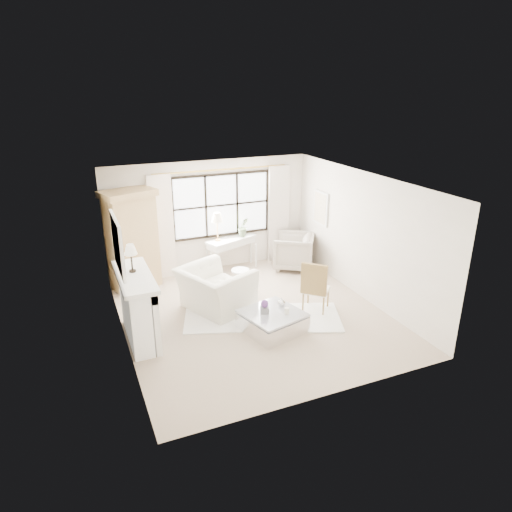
% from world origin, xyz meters
% --- Properties ---
extents(floor, '(5.50, 5.50, 0.00)m').
position_xyz_m(floor, '(0.00, 0.00, 0.00)').
color(floor, tan).
rests_on(floor, ground).
extents(ceiling, '(5.50, 5.50, 0.00)m').
position_xyz_m(ceiling, '(0.00, 0.00, 2.70)').
color(ceiling, white).
rests_on(ceiling, ground).
extents(wall_back, '(5.00, 0.00, 5.00)m').
position_xyz_m(wall_back, '(0.00, 2.75, 1.35)').
color(wall_back, silver).
rests_on(wall_back, ground).
extents(wall_front, '(5.00, 0.00, 5.00)m').
position_xyz_m(wall_front, '(0.00, -2.75, 1.35)').
color(wall_front, beige).
rests_on(wall_front, ground).
extents(wall_left, '(0.00, 5.50, 5.50)m').
position_xyz_m(wall_left, '(-2.50, 0.00, 1.35)').
color(wall_left, silver).
rests_on(wall_left, ground).
extents(wall_right, '(0.00, 5.50, 5.50)m').
position_xyz_m(wall_right, '(2.50, 0.00, 1.35)').
color(wall_right, beige).
rests_on(wall_right, ground).
extents(window_pane, '(2.40, 0.02, 1.50)m').
position_xyz_m(window_pane, '(0.30, 2.73, 1.60)').
color(window_pane, silver).
rests_on(window_pane, wall_back).
extents(window_frame, '(2.50, 0.04, 1.50)m').
position_xyz_m(window_frame, '(0.30, 2.72, 1.60)').
color(window_frame, black).
rests_on(window_frame, wall_back).
extents(curtain_rod, '(3.30, 0.04, 0.04)m').
position_xyz_m(curtain_rod, '(0.30, 2.67, 2.47)').
color(curtain_rod, '#AC873B').
rests_on(curtain_rod, wall_back).
extents(curtain_left, '(0.55, 0.10, 2.47)m').
position_xyz_m(curtain_left, '(-1.20, 2.65, 1.24)').
color(curtain_left, white).
rests_on(curtain_left, ground).
extents(curtain_right, '(0.55, 0.10, 2.47)m').
position_xyz_m(curtain_right, '(1.80, 2.65, 1.24)').
color(curtain_right, beige).
rests_on(curtain_right, ground).
extents(fireplace, '(0.58, 1.66, 1.26)m').
position_xyz_m(fireplace, '(-2.27, 0.00, 0.65)').
color(fireplace, white).
rests_on(fireplace, ground).
extents(mirror_frame, '(0.05, 1.15, 0.95)m').
position_xyz_m(mirror_frame, '(-2.47, 0.00, 1.84)').
color(mirror_frame, white).
rests_on(mirror_frame, wall_left).
extents(mirror_glass, '(0.02, 1.00, 0.80)m').
position_xyz_m(mirror_glass, '(-2.44, 0.00, 1.84)').
color(mirror_glass, '#B3B8BE').
rests_on(mirror_glass, wall_left).
extents(art_frame, '(0.04, 0.62, 0.82)m').
position_xyz_m(art_frame, '(2.47, 1.70, 1.55)').
color(art_frame, silver).
rests_on(art_frame, wall_right).
extents(art_canvas, '(0.01, 0.52, 0.72)m').
position_xyz_m(art_canvas, '(2.45, 1.70, 1.55)').
color(art_canvas, beige).
rests_on(art_canvas, wall_right).
extents(mantel_lamp, '(0.22, 0.22, 0.51)m').
position_xyz_m(mantel_lamp, '(-2.25, 0.15, 1.65)').
color(mantel_lamp, black).
rests_on(mantel_lamp, fireplace).
extents(armoire, '(1.29, 1.03, 2.24)m').
position_xyz_m(armoire, '(-1.93, 2.34, 1.14)').
color(armoire, tan).
rests_on(armoire, floor).
extents(console_table, '(1.37, 0.89, 0.80)m').
position_xyz_m(console_table, '(0.46, 2.51, 0.40)').
color(console_table, silver).
rests_on(console_table, floor).
extents(console_lamp, '(0.28, 0.28, 0.69)m').
position_xyz_m(console_lamp, '(0.10, 2.49, 1.36)').
color(console_lamp, '#BB8440').
rests_on(console_lamp, console_table).
extents(orchid_plant, '(0.28, 0.22, 0.49)m').
position_xyz_m(orchid_plant, '(0.78, 2.52, 1.05)').
color(orchid_plant, '#586D49').
rests_on(orchid_plant, console_table).
extents(side_table, '(0.40, 0.40, 0.51)m').
position_xyz_m(side_table, '(0.18, 1.20, 0.33)').
color(side_table, silver).
rests_on(side_table, floor).
extents(rug_left, '(1.84, 1.54, 0.03)m').
position_xyz_m(rug_left, '(-0.60, 0.07, 0.01)').
color(rug_left, white).
rests_on(rug_left, floor).
extents(rug_right, '(1.95, 1.72, 0.03)m').
position_xyz_m(rug_right, '(0.77, -0.46, 0.02)').
color(rug_right, white).
rests_on(rug_right, floor).
extents(club_armchair, '(1.62, 1.71, 0.88)m').
position_xyz_m(club_armchair, '(-0.61, 0.56, 0.44)').
color(club_armchair, white).
rests_on(club_armchair, floor).
extents(wingback_chair, '(1.32, 1.31, 0.87)m').
position_xyz_m(wingback_chair, '(1.90, 1.94, 0.44)').
color(wingback_chair, '#A3988A').
rests_on(wingback_chair, floor).
extents(french_chair, '(0.68, 0.68, 1.08)m').
position_xyz_m(french_chair, '(1.23, -0.31, 0.31)').
color(french_chair, olive).
rests_on(french_chair, floor).
extents(coffee_table, '(1.22, 1.22, 0.38)m').
position_xyz_m(coffee_table, '(0.09, -0.69, 0.18)').
color(coffee_table, white).
rests_on(coffee_table, floor).
extents(planter_box, '(0.19, 0.19, 0.11)m').
position_xyz_m(planter_box, '(-0.06, -0.65, 0.44)').
color(planter_box, slate).
rests_on(planter_box, coffee_table).
extents(planter_flowers, '(0.15, 0.15, 0.15)m').
position_xyz_m(planter_flowers, '(-0.06, -0.65, 0.57)').
color(planter_flowers, '#5A2F76').
rests_on(planter_flowers, planter_box).
extents(pillar_candle, '(0.09, 0.09, 0.12)m').
position_xyz_m(pillar_candle, '(0.30, -0.84, 0.44)').
color(pillar_candle, white).
rests_on(pillar_candle, coffee_table).
extents(coffee_vase, '(0.16, 0.16, 0.16)m').
position_xyz_m(coffee_vase, '(0.36, -0.51, 0.46)').
color(coffee_vase, silver).
rests_on(coffee_vase, coffee_table).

